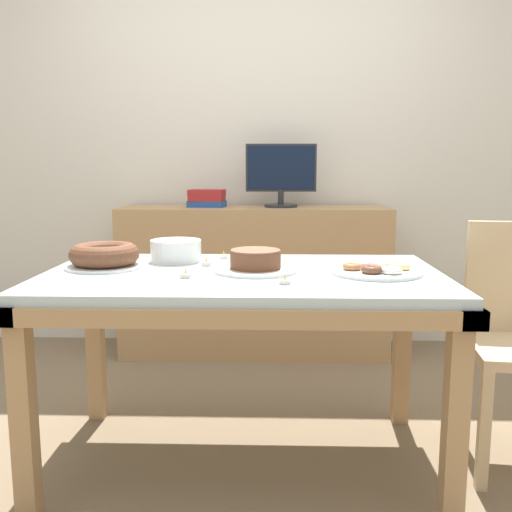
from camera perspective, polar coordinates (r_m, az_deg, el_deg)
The scene contains 15 objects.
ground_plane at distance 2.41m, azimuth -1.26°, elevation -19.80°, with size 12.00×12.00×0.00m, color #7A664C.
wall_back at distance 3.77m, azimuth -0.02°, elevation 11.16°, with size 8.00×0.10×2.60m, color silver.
dining_table at distance 2.16m, azimuth -1.32°, elevation -4.11°, with size 1.52×0.89×0.77m.
sideboard at distance 3.53m, azimuth -0.17°, elevation -2.47°, with size 1.62×0.44×0.91m.
computer_monitor at distance 3.46m, azimuth 2.52°, elevation 8.04°, with size 0.42×0.20×0.38m.
book_stack at distance 3.49m, azimuth -4.94°, elevation 5.75°, with size 0.23×0.18×0.11m.
cake_chocolate_round at distance 2.15m, azimuth -0.05°, elevation -0.64°, with size 0.32×0.32×0.08m.
cake_golden_bundt at distance 2.30m, azimuth -14.91°, elevation -0.01°, with size 0.31×0.31×0.09m.
pastry_platter at distance 2.15m, azimuth 11.99°, elevation -1.36°, with size 0.33×0.33×0.04m.
plate_stack at distance 2.39m, azimuth -8.01°, elevation 0.54°, with size 0.21×0.21×0.09m.
tealight_centre at distance 2.04m, azimuth -7.06°, elevation -1.91°, with size 0.04×0.04×0.04m.
tealight_near_front at distance 2.46m, azimuth -3.24°, elevation 0.01°, with size 0.04×0.04×0.04m.
tealight_right_edge at distance 2.40m, azimuth 1.40°, elevation -0.20°, with size 0.04×0.04×0.04m.
tealight_left_edge at distance 1.92m, azimuth 2.91°, elevation -2.52°, with size 0.04×0.04×0.04m.
tealight_near_cakes at distance 2.28m, azimuth -4.98°, elevation -0.73°, with size 0.04×0.04×0.04m.
Camera 1 is at (0.11, -2.10, 1.16)m, focal length 40.00 mm.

